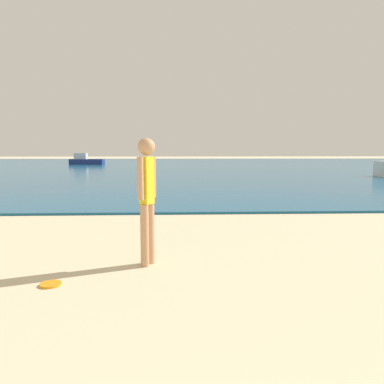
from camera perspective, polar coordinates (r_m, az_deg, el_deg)
name	(u,v)px	position (r m, az deg, el deg)	size (l,w,h in m)	color
water	(182,165)	(38.53, -1.63, 4.30)	(160.00, 60.00, 0.06)	#14567F
person_standing	(147,194)	(4.75, -7.12, -0.29)	(0.22, 0.35, 1.68)	tan
frisbee	(51,284)	(4.50, -21.43, -13.41)	(0.24, 0.24, 0.03)	orange
boat_far	(86,161)	(40.69, -16.44, 4.79)	(3.66, 1.41, 1.22)	navy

